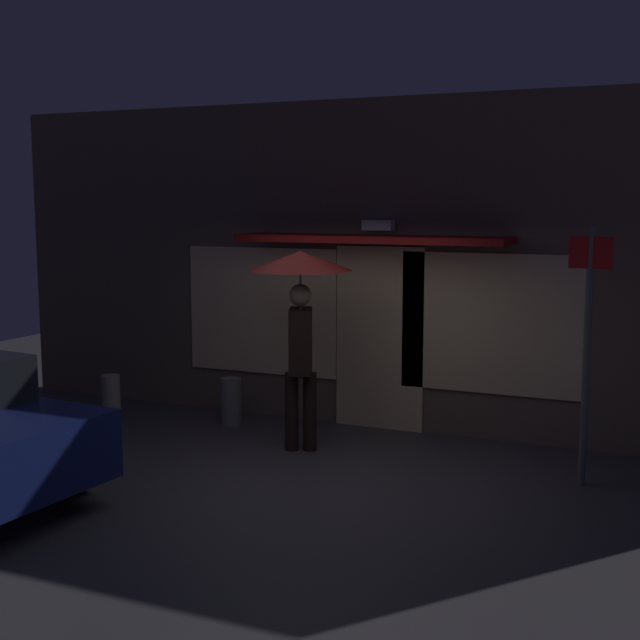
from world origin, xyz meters
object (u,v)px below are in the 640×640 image
object	(u,v)px
person_with_umbrella	(300,293)
sidewalk_bollard	(231,401)
sidewalk_bollard_2	(111,401)
street_sign_post	(587,341)

from	to	relation	value
person_with_umbrella	sidewalk_bollard	xyz separation A→B (m)	(-1.25, 0.65, -1.45)
sidewalk_bollard	person_with_umbrella	bearing A→B (deg)	-27.46
sidewalk_bollard_2	person_with_umbrella	bearing A→B (deg)	0.57
sidewalk_bollard	sidewalk_bollard_2	size ratio (longest dim) A/B	0.91
sidewalk_bollard	sidewalk_bollard_2	xyz separation A→B (m)	(-1.29, -0.67, 0.03)
person_with_umbrella	sidewalk_bollard	bearing A→B (deg)	39.72
street_sign_post	sidewalk_bollard_2	world-z (taller)	street_sign_post
sidewalk_bollard	sidewalk_bollard_2	world-z (taller)	sidewalk_bollard_2
person_with_umbrella	sidewalk_bollard_2	world-z (taller)	person_with_umbrella
street_sign_post	sidewalk_bollard	world-z (taller)	street_sign_post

